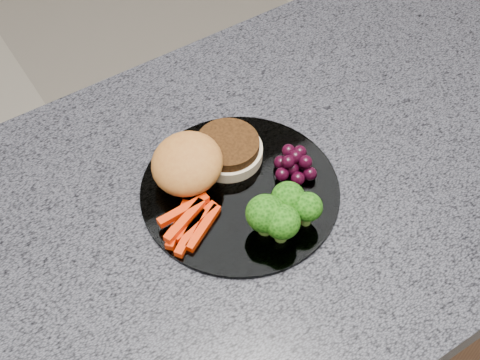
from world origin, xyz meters
name	(u,v)px	position (x,y,z in m)	size (l,w,h in m)	color
island_cabinet	(256,341)	(0.00, 0.00, 0.43)	(1.20, 0.60, 0.86)	brown
countertop	(263,197)	(0.00, 0.00, 0.88)	(1.20, 0.60, 0.04)	#4A4A54
plate	(240,191)	(-0.03, 0.01, 0.90)	(0.26, 0.26, 0.01)	white
burger	(202,160)	(-0.05, 0.06, 0.93)	(0.19, 0.13, 0.05)	beige
carrot_sticks	(189,222)	(-0.11, 0.00, 0.91)	(0.09, 0.07, 0.02)	red
broccoli	(282,212)	(-0.02, -0.07, 0.94)	(0.09, 0.07, 0.06)	#669937
grape_bunch	(295,163)	(0.05, 0.00, 0.92)	(0.05, 0.06, 0.03)	black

